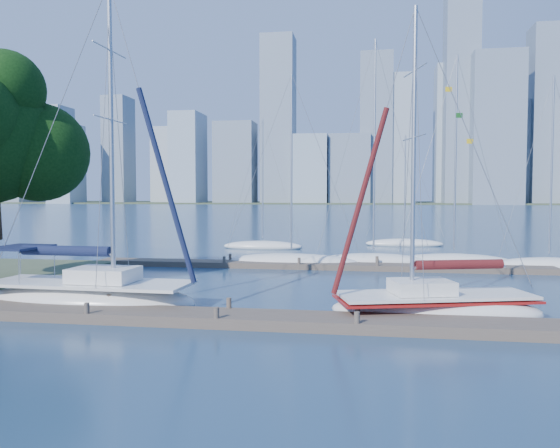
# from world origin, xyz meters

# --- Properties ---
(ground) EXTENTS (700.00, 700.00, 0.00)m
(ground) POSITION_xyz_m (0.00, 0.00, 0.00)
(ground) COLOR #173349
(ground) RESTS_ON ground
(near_dock) EXTENTS (26.00, 2.00, 0.40)m
(near_dock) POSITION_xyz_m (0.00, 0.00, 0.20)
(near_dock) COLOR #4C4138
(near_dock) RESTS_ON ground
(far_dock) EXTENTS (30.00, 1.80, 0.36)m
(far_dock) POSITION_xyz_m (2.00, 16.00, 0.18)
(far_dock) COLOR #4C4138
(far_dock) RESTS_ON ground
(far_shore) EXTENTS (800.00, 100.00, 1.50)m
(far_shore) POSITION_xyz_m (0.00, 320.00, 0.00)
(far_shore) COLOR #38472D
(far_shore) RESTS_ON ground
(sailboat_navy) EXTENTS (9.51, 3.41, 14.27)m
(sailboat_navy) POSITION_xyz_m (-6.41, 1.99, 1.04)
(sailboat_navy) COLOR silver
(sailboat_navy) RESTS_ON ground
(sailboat_maroon) EXTENTS (8.54, 4.78, 12.59)m
(sailboat_maroon) POSITION_xyz_m (7.97, 2.26, 0.99)
(sailboat_maroon) COLOR silver
(sailboat_maroon) RESTS_ON ground
(bg_boat_2) EXTENTS (9.33, 2.85, 13.36)m
(bg_boat_2) POSITION_xyz_m (0.23, 17.14, 0.28)
(bg_boat_2) COLOR silver
(bg_boat_2) RESTS_ON ground
(bg_boat_3) EXTENTS (8.08, 3.87, 15.78)m
(bg_boat_3) POSITION_xyz_m (5.79, 18.39, 0.30)
(bg_boat_3) COLOR silver
(bg_boat_3) RESTS_ON ground
(bg_boat_4) EXTENTS (8.51, 5.12, 14.64)m
(bg_boat_4) POSITION_xyz_m (11.23, 18.91, 0.29)
(bg_boat_4) COLOR silver
(bg_boat_4) RESTS_ON ground
(bg_boat_5) EXTENTS (7.35, 4.10, 12.87)m
(bg_boat_5) POSITION_xyz_m (17.11, 18.07, 0.27)
(bg_boat_5) COLOR silver
(bg_boat_5) RESTS_ON ground
(bg_boat_6) EXTENTS (7.54, 4.17, 11.98)m
(bg_boat_6) POSITION_xyz_m (-3.98, 28.69, 0.24)
(bg_boat_6) COLOR silver
(bg_boat_6) RESTS_ON ground
(bg_boat_7) EXTENTS (7.53, 3.02, 10.81)m
(bg_boat_7) POSITION_xyz_m (8.87, 33.49, 0.22)
(bg_boat_7) COLOR silver
(bg_boat_7) RESTS_ON ground
(skyline) EXTENTS (503.82, 51.31, 117.77)m
(skyline) POSITION_xyz_m (27.93, 290.17, 35.69)
(skyline) COLOR #7D8FA2
(skyline) RESTS_ON ground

